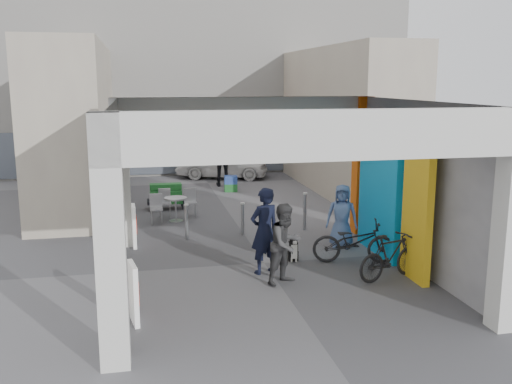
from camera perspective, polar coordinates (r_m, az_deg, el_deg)
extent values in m
plane|color=#58585D|center=(12.46, 0.83, -7.10)|extent=(90.00, 90.00, 0.00)
cube|color=silver|center=(7.86, -14.38, -5.08)|extent=(0.40, 0.40, 3.50)
cube|color=silver|center=(13.72, -13.35, 1.83)|extent=(0.40, 0.40, 3.50)
cube|color=silver|center=(9.63, 24.11, -2.74)|extent=(0.40, 0.40, 3.50)
cube|color=#E55C0D|center=(14.81, 10.55, 2.60)|extent=(0.40, 0.40, 3.50)
plane|color=beige|center=(10.77, -13.72, -0.69)|extent=(0.00, 6.40, 6.40)
plane|color=#A0A0A6|center=(12.13, 15.88, 0.50)|extent=(0.00, 6.40, 6.40)
cube|color=#0D9CDF|center=(13.12, 12.23, -0.10)|extent=(0.15, 2.00, 2.80)
cube|color=yellow|center=(11.54, 15.84, -1.80)|extent=(0.15, 1.00, 2.80)
plane|color=beige|center=(10.87, 2.04, 9.03)|extent=(6.40, 6.40, 0.00)
cube|color=silver|center=(13.86, -1.00, 8.04)|extent=(6.40, 0.30, 0.70)
cube|color=silver|center=(7.97, 7.27, 5.67)|extent=(6.40, 0.30, 0.70)
cube|color=white|center=(14.03, -1.13, 7.87)|extent=(4.20, 0.05, 0.55)
cube|color=silver|center=(25.68, -6.09, 11.29)|extent=(18.00, 4.00, 8.00)
cube|color=#515966|center=(23.82, -5.45, 4.09)|extent=(16.20, 0.06, 1.80)
cube|color=white|center=(23.54, -10.43, 8.27)|extent=(2.60, 0.06, 0.50)
cube|color=red|center=(23.89, -1.92, 8.48)|extent=(2.20, 0.06, 0.50)
cube|color=#AEA690|center=(19.20, -17.56, 6.44)|extent=(2.00, 9.00, 5.00)
cube|color=#AEA690|center=(20.37, 8.69, 7.07)|extent=(2.00, 9.00, 5.00)
cylinder|color=#94979C|center=(14.26, -6.96, -2.99)|extent=(0.09, 0.09, 0.87)
cylinder|color=#94979C|center=(14.56, -1.36, -2.73)|extent=(0.09, 0.09, 0.82)
cylinder|color=#94979C|center=(15.06, 4.91, -1.98)|extent=(0.09, 0.09, 0.99)
cube|color=white|center=(9.59, -12.15, -9.88)|extent=(0.17, 0.56, 1.00)
cube|color=red|center=(9.57, -11.92, -9.59)|extent=(0.10, 0.39, 0.40)
cube|color=white|center=(13.82, -12.09, -3.35)|extent=(0.10, 0.55, 1.00)
cube|color=red|center=(13.81, -11.94, -3.14)|extent=(0.05, 0.39, 0.40)
cylinder|color=#A0A1A5|center=(16.14, -8.02, -1.76)|extent=(0.05, 0.05, 0.65)
cylinder|color=#A0A1A5|center=(16.21, -7.99, -2.86)|extent=(0.40, 0.40, 0.02)
cylinder|color=#A0A1A5|center=(16.07, -8.05, -0.63)|extent=(0.64, 0.64, 0.05)
cube|color=#A0A1A5|center=(15.97, -9.92, -2.41)|extent=(0.35, 0.35, 0.41)
cube|color=#A0A1A5|center=(16.04, -9.99, -0.88)|extent=(0.35, 0.05, 0.41)
cube|color=#A0A1A5|center=(16.64, -6.55, -1.77)|extent=(0.35, 0.35, 0.41)
cube|color=#A0A1A5|center=(16.72, -6.64, -0.29)|extent=(0.35, 0.05, 0.41)
cube|color=#A0A1A5|center=(16.68, -9.07, -1.80)|extent=(0.35, 0.35, 0.41)
cube|color=#A0A1A5|center=(16.76, -9.14, -0.33)|extent=(0.35, 0.05, 0.41)
cube|color=black|center=(17.75, -8.95, -1.22)|extent=(1.16, 0.58, 0.29)
cube|color=#1B6127|center=(17.58, -8.94, -0.86)|extent=(0.96, 0.34, 0.17)
cube|color=#1B6127|center=(17.68, -8.99, -0.15)|extent=(0.96, 0.34, 0.17)
cube|color=#1B6127|center=(17.79, -9.03, 0.55)|extent=(0.96, 0.34, 0.17)
cube|color=#1B6127|center=(20.30, -2.53, 0.45)|extent=(0.48, 0.40, 0.28)
cube|color=#284493|center=(20.25, -2.54, 1.23)|extent=(0.48, 0.40, 0.28)
cube|color=black|center=(12.68, 3.59, -6.27)|extent=(0.22, 0.29, 0.22)
cube|color=black|center=(12.52, 3.74, -5.71)|extent=(0.17, 0.15, 0.33)
cube|color=white|center=(12.45, 3.84, -5.98)|extent=(0.14, 0.03, 0.31)
cylinder|color=white|center=(12.49, 3.58, -6.45)|extent=(0.04, 0.04, 0.26)
cylinder|color=white|center=(12.52, 4.03, -6.42)|extent=(0.04, 0.04, 0.26)
sphere|color=black|center=(12.45, 3.77, -4.85)|extent=(0.17, 0.17, 0.17)
cube|color=white|center=(12.37, 3.89, -5.04)|extent=(0.07, 0.11, 0.05)
cone|color=black|center=(12.45, 3.53, -4.45)|extent=(0.06, 0.06, 0.07)
cone|color=black|center=(12.47, 3.94, -4.43)|extent=(0.06, 0.06, 0.07)
imported|color=black|center=(11.58, 0.85, -3.91)|extent=(0.76, 0.62, 1.79)
imported|color=#363638|center=(11.05, 2.99, -5.19)|extent=(0.97, 0.91, 1.59)
imported|color=#5672A7|center=(13.58, 8.57, -2.39)|extent=(0.86, 0.71, 1.50)
imported|color=black|center=(21.21, -3.33, 3.27)|extent=(1.20, 0.55, 2.01)
imported|color=black|center=(12.53, 9.78, -4.92)|extent=(1.88, 1.04, 0.94)
imported|color=black|center=(11.65, 13.30, -6.28)|extent=(1.63, 0.91, 0.94)
imported|color=white|center=(23.10, -3.40, 2.96)|extent=(3.94, 2.51, 1.25)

